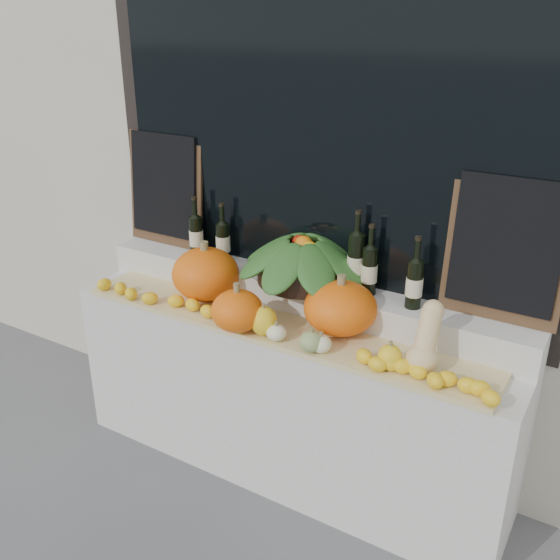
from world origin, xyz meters
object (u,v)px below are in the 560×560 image
Objects in this scene: pumpkin_left at (206,274)px; pumpkin_right at (340,308)px; butternut_squash at (426,341)px; produce_bowl at (303,259)px; wine_bottle_tall at (356,261)px.

pumpkin_left is 1.02× the size of pumpkin_right.
pumpkin_right is 0.45m from butternut_squash.
pumpkin_left reaches higher than pumpkin_right.
butternut_squash is 0.41× the size of produce_bowl.
produce_bowl is (-0.28, 0.15, 0.13)m from pumpkin_right.
produce_bowl is at bearing 20.70° from pumpkin_left.
produce_bowl is at bearing 151.13° from pumpkin_right.
butternut_squash is at bearing -33.16° from wine_bottle_tall.
produce_bowl reaches higher than butternut_squash.
pumpkin_right is at bearing -84.20° from wine_bottle_tall.
pumpkin_right is (0.75, 0.02, -0.01)m from pumpkin_left.
produce_bowl is 1.76× the size of wine_bottle_tall.
butternut_squash reaches higher than pumpkin_left.
wine_bottle_tall is at bearing 16.38° from pumpkin_left.
pumpkin_right is at bearing 166.27° from butternut_squash.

